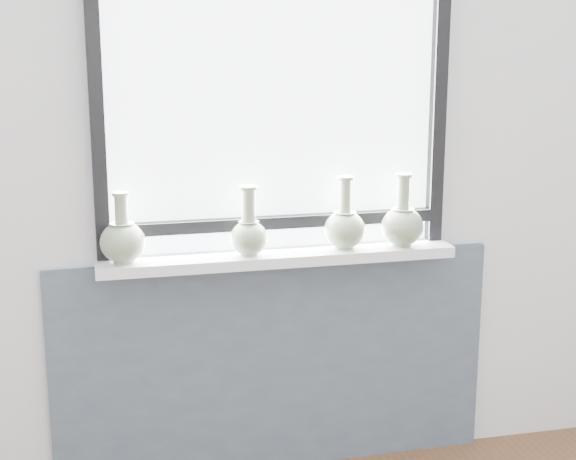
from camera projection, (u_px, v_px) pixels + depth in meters
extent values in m
cube|color=silver|center=(272.00, 140.00, 3.23)|extent=(3.60, 0.02, 2.60)
cube|color=#4C5C6B|center=(274.00, 364.00, 3.41)|extent=(1.70, 0.03, 0.86)
cube|color=white|center=(278.00, 257.00, 3.24)|extent=(1.32, 0.18, 0.04)
cube|color=black|center=(97.00, 111.00, 3.02)|extent=(0.05, 0.06, 1.05)
cube|color=black|center=(438.00, 103.00, 3.30)|extent=(0.05, 0.06, 1.05)
cube|color=black|center=(275.00, 222.00, 3.26)|extent=(1.20, 0.05, 0.04)
cube|color=white|center=(273.00, 113.00, 3.19)|extent=(1.20, 0.01, 1.00)
cylinder|color=gray|center=(124.00, 261.00, 3.09)|extent=(0.07, 0.07, 0.01)
ellipsoid|color=gray|center=(123.00, 242.00, 3.08)|extent=(0.16, 0.16, 0.15)
cone|color=gray|center=(122.00, 227.00, 3.06)|extent=(0.09, 0.09, 0.03)
cylinder|color=gray|center=(121.00, 212.00, 3.05)|extent=(0.05, 0.05, 0.12)
cylinder|color=gray|center=(120.00, 194.00, 3.04)|extent=(0.06, 0.06, 0.01)
cylinder|color=gray|center=(249.00, 254.00, 3.19)|extent=(0.06, 0.06, 0.01)
ellipsoid|color=gray|center=(249.00, 238.00, 3.18)|extent=(0.14, 0.14, 0.13)
cone|color=gray|center=(249.00, 225.00, 3.16)|extent=(0.07, 0.07, 0.03)
cylinder|color=gray|center=(249.00, 208.00, 3.15)|extent=(0.05, 0.05, 0.14)
cylinder|color=gray|center=(248.00, 188.00, 3.13)|extent=(0.07, 0.07, 0.01)
cylinder|color=gray|center=(344.00, 247.00, 3.28)|extent=(0.07, 0.07, 0.01)
ellipsoid|color=gray|center=(345.00, 230.00, 3.27)|extent=(0.15, 0.15, 0.14)
cone|color=gray|center=(345.00, 216.00, 3.25)|extent=(0.08, 0.08, 0.03)
cylinder|color=gray|center=(345.00, 198.00, 3.24)|extent=(0.04, 0.04, 0.14)
cylinder|color=gray|center=(346.00, 178.00, 3.22)|extent=(0.06, 0.06, 0.01)
cylinder|color=gray|center=(402.00, 244.00, 3.32)|extent=(0.07, 0.07, 0.01)
ellipsoid|color=gray|center=(402.00, 227.00, 3.31)|extent=(0.16, 0.16, 0.15)
cone|color=gray|center=(403.00, 212.00, 3.29)|extent=(0.09, 0.09, 0.03)
cylinder|color=gray|center=(403.00, 195.00, 3.28)|extent=(0.05, 0.05, 0.14)
cylinder|color=gray|center=(404.00, 175.00, 3.26)|extent=(0.06, 0.06, 0.01)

